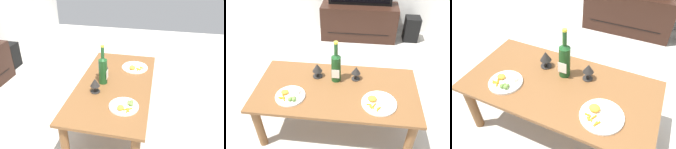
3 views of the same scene
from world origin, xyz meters
TOP-DOWN VIEW (x-y plane):
  - ground_plane at (0.00, 0.00)m, footprint 6.40×6.40m
  - dining_table at (0.00, 0.00)m, footprint 1.36×0.69m
  - tv_stand at (0.12, 1.80)m, footprint 1.12×0.41m
  - floor_speaker at (0.92, 1.80)m, footprint 0.21×0.21m
  - wine_bottle at (-0.01, 0.11)m, footprint 0.08×0.08m
  - goblet_left at (-0.18, 0.14)m, footprint 0.09×0.09m
  - goblet_right at (0.16, 0.14)m, footprint 0.08×0.08m
  - dinner_plate_left at (-0.35, -0.15)m, footprint 0.24×0.24m
  - dinner_plate_right at (0.35, -0.14)m, footprint 0.27×0.27m

SIDE VIEW (x-z plane):
  - ground_plane at x=0.00m, z-range 0.00..0.00m
  - floor_speaker at x=0.92m, z-range 0.00..0.37m
  - tv_stand at x=0.12m, z-range 0.00..0.52m
  - dining_table at x=0.00m, z-range 0.16..0.62m
  - dinner_plate_right at x=0.35m, z-range 0.45..0.50m
  - dinner_plate_left at x=-0.35m, z-range 0.45..0.50m
  - goblet_right at x=0.16m, z-range 0.49..0.62m
  - goblet_left at x=-0.18m, z-range 0.49..0.62m
  - wine_bottle at x=-0.01m, z-range 0.42..0.80m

